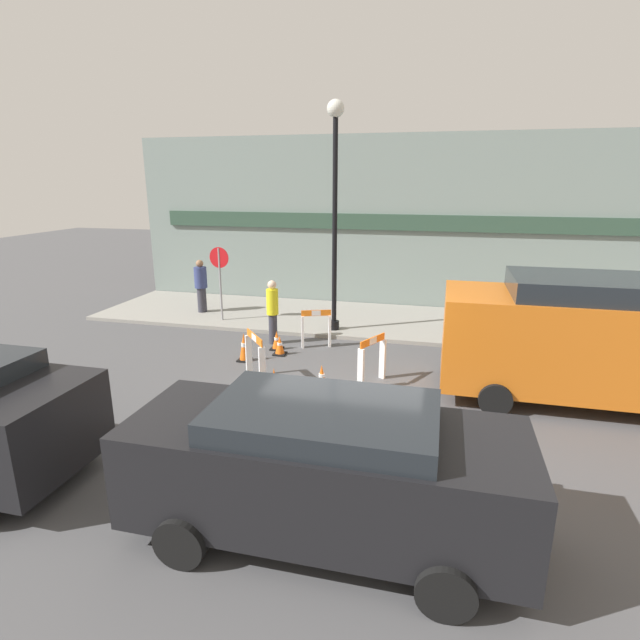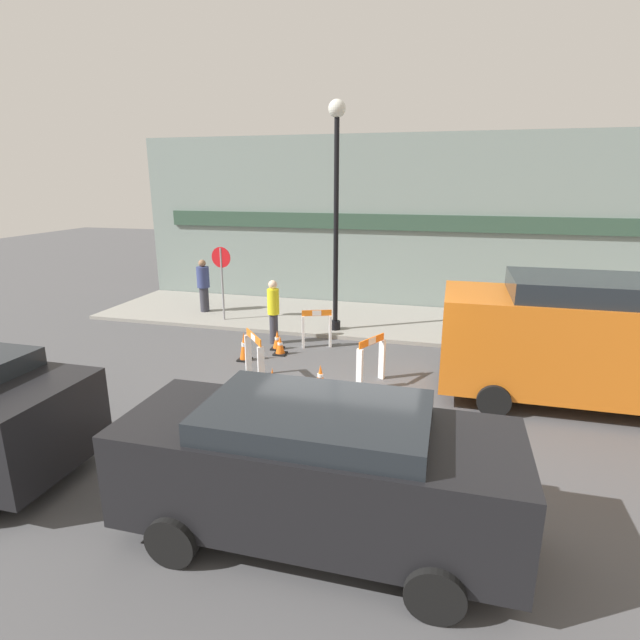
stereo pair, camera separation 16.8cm
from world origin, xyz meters
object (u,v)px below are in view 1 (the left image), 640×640
object	(u,v)px
streetlamp_post	(335,189)
stop_sign	(220,272)
person_worker	(273,309)
work_van	(586,335)
person_pedestrian	(201,285)
parked_car_1	(324,465)

from	to	relation	value
streetlamp_post	stop_sign	size ratio (longest dim) A/B	2.75
person_worker	work_van	xyz separation A→B (m)	(6.84, -1.89, 0.41)
stop_sign	person_pedestrian	xyz separation A→B (m)	(-1.00, 0.73, -0.58)
parked_car_1	stop_sign	bearing A→B (deg)	121.77
stop_sign	person_worker	bearing A→B (deg)	149.44
person_worker	person_pedestrian	size ratio (longest dim) A/B	1.02
stop_sign	work_van	size ratio (longest dim) A/B	0.42
parked_car_1	work_van	size ratio (longest dim) A/B	0.88
stop_sign	person_pedestrian	size ratio (longest dim) A/B	1.31
streetlamp_post	parked_car_1	world-z (taller)	streetlamp_post
streetlamp_post	parked_car_1	bearing A→B (deg)	-78.41
work_van	person_pedestrian	bearing A→B (deg)	157.83
person_worker	parked_car_1	size ratio (longest dim) A/B	0.37
streetlamp_post	stop_sign	xyz separation A→B (m)	(-3.42, 0.14, -2.32)
streetlamp_post	person_pedestrian	xyz separation A→B (m)	(-4.43, 0.87, -2.90)
person_worker	work_van	bearing A→B (deg)	29.03
person_pedestrian	parked_car_1	xyz separation A→B (m)	(6.08, -8.92, -0.01)
stop_sign	person_worker	size ratio (longest dim) A/B	1.29
streetlamp_post	person_worker	size ratio (longest dim) A/B	3.55
parked_car_1	work_van	bearing A→B (deg)	51.66
streetlamp_post	person_worker	bearing A→B (deg)	-135.93
streetlamp_post	person_pedestrian	distance (m)	5.36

